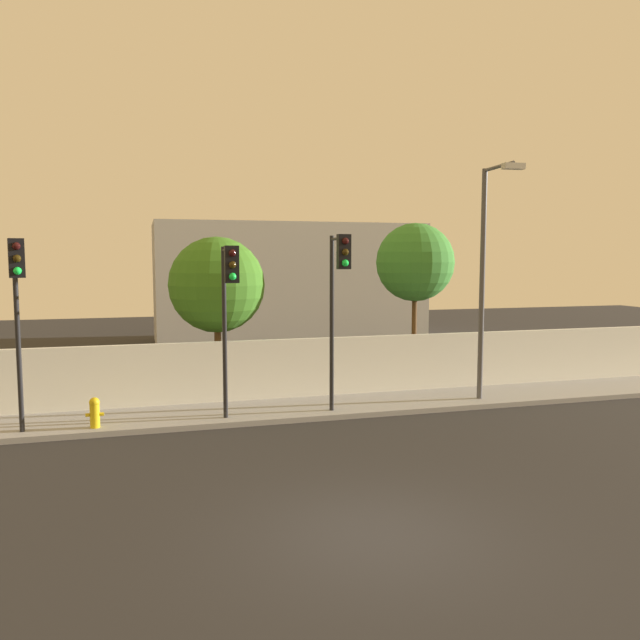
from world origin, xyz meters
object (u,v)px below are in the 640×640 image
Objects in this scene: traffic_light_left at (17,294)px; street_lamp_curbside at (486,265)px; traffic_light_right at (338,285)px; roadside_tree_midleft at (415,263)px; roadside_tree_leftmost at (217,285)px; traffic_light_center at (228,295)px; fire_hydrant at (95,411)px.

traffic_light_left is 12.65m from street_lamp_curbside.
traffic_light_right is 0.87× the size of roadside_tree_midleft.
roadside_tree_leftmost is at bearing 35.33° from traffic_light_left.
fire_hydrant is at bearing 169.14° from traffic_light_center.
street_lamp_curbside is at bearing 6.51° from traffic_light_right.
street_lamp_curbside reaches higher than roadside_tree_midleft.
roadside_tree_midleft reaches higher than traffic_light_right.
traffic_light_center is 0.94× the size of traffic_light_right.
traffic_light_center is at bearing -92.52° from roadside_tree_leftmost.
traffic_light_center is at bearing -3.56° from traffic_light_left.
traffic_light_left is at bearing -178.15° from street_lamp_curbside.
traffic_light_left is 3.41m from fire_hydrant.
street_lamp_curbside is 8.21m from roadside_tree_leftmost.
street_lamp_curbside is 1.23× the size of roadside_tree_midleft.
street_lamp_curbside reaches higher than roadside_tree_leftmost.
roadside_tree_midleft is (10.20, 3.27, 3.69)m from fire_hydrant.
traffic_light_left reaches higher than fire_hydrant.
traffic_light_center is 7.95m from roadside_tree_midleft.
roadside_tree_midleft reaches higher than traffic_light_center.
traffic_light_right is 6.29× the size of fire_hydrant.
traffic_light_left is at bearing -168.33° from fire_hydrant.
roadside_tree_leftmost reaches higher than traffic_light_right.
traffic_light_center is 4.46m from fire_hydrant.
traffic_light_left is at bearing 179.01° from traffic_light_right.
street_lamp_curbside is 11.61m from fire_hydrant.
roadside_tree_midleft is at bearing 43.56° from traffic_light_right.
fire_hydrant is (-3.31, 0.64, -2.92)m from traffic_light_center.
traffic_light_center is 3.91m from roadside_tree_leftmost.
traffic_light_left is 12.35m from roadside_tree_midleft.
traffic_light_left is 6.23m from roadside_tree_leftmost.
traffic_light_right reaches higher than traffic_light_left.
roadside_tree_midleft reaches higher than traffic_light_left.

